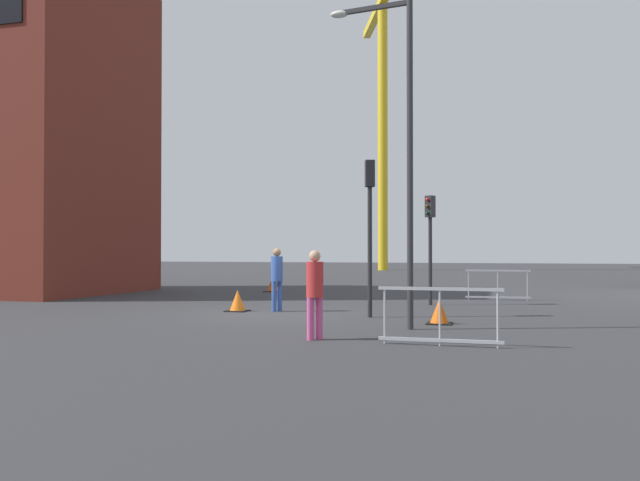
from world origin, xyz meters
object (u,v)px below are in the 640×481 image
object	(u,v)px
pedestrian_waiting	(277,274)
traffic_cone_on_verge	(439,312)
construction_crane	(382,94)
pedestrian_walking	(315,287)
traffic_light_island	(430,231)
traffic_cone_by_barrier	(238,301)
streetlamp_tall	(400,133)
traffic_cone_striped	(273,284)
traffic_light_verge	(370,212)

from	to	relation	value
pedestrian_waiting	traffic_cone_on_verge	xyz separation A→B (m)	(4.85, -2.01, -0.79)
pedestrian_waiting	construction_crane	bearing A→B (deg)	96.17
pedestrian_walking	traffic_cone_on_verge	world-z (taller)	pedestrian_walking
pedestrian_waiting	traffic_cone_on_verge	world-z (taller)	pedestrian_waiting
traffic_cone_on_verge	traffic_light_island	bearing A→B (deg)	98.51
traffic_cone_by_barrier	pedestrian_walking	bearing A→B (deg)	-53.45
construction_crane	streetlamp_tall	distance (m)	46.61
streetlamp_tall	traffic_cone_on_verge	distance (m)	4.37
traffic_cone_striped	traffic_cone_on_verge	world-z (taller)	traffic_cone_striped
construction_crane	traffic_light_island	xyz separation A→B (m)	(8.47, -37.60, -13.69)
pedestrian_walking	traffic_cone_on_verge	bearing A→B (deg)	59.05
streetlamp_tall	traffic_cone_striped	bearing A→B (deg)	121.86
pedestrian_waiting	traffic_cone_striped	distance (m)	9.15
traffic_light_verge	traffic_cone_by_barrier	xyz separation A→B (m)	(-4.04, 0.63, -2.49)
streetlamp_tall	pedestrian_waiting	distance (m)	6.20
traffic_light_verge	pedestrian_walking	world-z (taller)	traffic_light_verge
traffic_cone_on_verge	traffic_cone_striped	bearing A→B (deg)	127.46
traffic_cone_on_verge	construction_crane	bearing A→B (deg)	102.17
construction_crane	traffic_cone_on_verge	xyz separation A→B (m)	(9.29, -43.07, -15.82)
streetlamp_tall	traffic_cone_on_verge	size ratio (longest dim) A/B	12.16
traffic_light_island	pedestrian_walking	xyz separation A→B (m)	(-1.27, -8.96, -1.37)
pedestrian_waiting	traffic_light_verge	bearing A→B (deg)	-17.28
traffic_light_island	traffic_cone_by_barrier	world-z (taller)	traffic_light_island
traffic_light_verge	pedestrian_walking	bearing A→B (deg)	-92.15
traffic_cone_striped	traffic_light_verge	bearing A→B (deg)	-56.89
pedestrian_walking	traffic_light_verge	bearing A→B (deg)	87.85
traffic_light_island	traffic_cone_striped	world-z (taller)	traffic_light_island
streetlamp_tall	pedestrian_walking	bearing A→B (deg)	-120.76
traffic_light_island	pedestrian_walking	bearing A→B (deg)	-98.08
pedestrian_walking	pedestrian_waiting	world-z (taller)	pedestrian_waiting
construction_crane	traffic_cone_on_verge	world-z (taller)	construction_crane
streetlamp_tall	traffic_light_verge	xyz separation A→B (m)	(-1.16, 2.34, -1.63)
traffic_light_island	pedestrian_waiting	xyz separation A→B (m)	(-4.03, -3.46, -1.33)
pedestrian_waiting	traffic_cone_on_verge	bearing A→B (deg)	-22.52
traffic_light_island	streetlamp_tall	bearing A→B (deg)	-89.46
traffic_light_island	traffic_cone_on_verge	bearing A→B (deg)	-81.49
construction_crane	pedestrian_waiting	size ratio (longest dim) A/B	13.75
traffic_light_island	pedestrian_walking	world-z (taller)	traffic_light_island
traffic_cone_striped	traffic_cone_on_verge	size ratio (longest dim) A/B	1.13
construction_crane	traffic_cone_striped	world-z (taller)	construction_crane
traffic_light_island	traffic_cone_by_barrier	size ratio (longest dim) A/B	5.74
streetlamp_tall	traffic_light_island	bearing A→B (deg)	90.54
traffic_light_verge	pedestrian_waiting	size ratio (longest dim) A/B	2.27
pedestrian_waiting	streetlamp_tall	bearing A→B (deg)	-38.47
traffic_light_verge	pedestrian_walking	xyz separation A→B (m)	(-0.17, -4.58, -1.75)
traffic_light_verge	traffic_cone_on_verge	size ratio (longest dim) A/B	6.78
traffic_light_island	pedestrian_walking	size ratio (longest dim) A/B	2.01
streetlamp_tall	traffic_cone_by_barrier	world-z (taller)	streetlamp_tall
traffic_cone_by_barrier	traffic_light_island	bearing A→B (deg)	36.10
pedestrian_waiting	traffic_cone_striped	size ratio (longest dim) A/B	2.64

